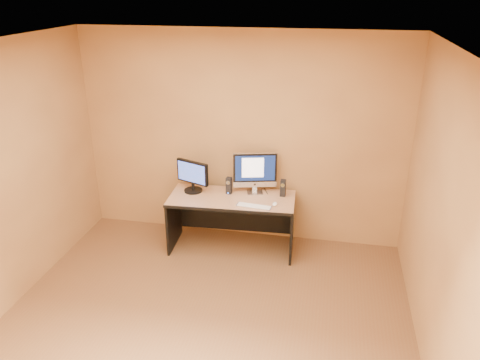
# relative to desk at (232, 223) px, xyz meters

# --- Properties ---
(floor) EXTENTS (4.00, 4.00, 0.00)m
(floor) POSITION_rel_desk_xyz_m (0.03, -1.58, -0.35)
(floor) COLOR brown
(floor) RESTS_ON ground
(walls) EXTENTS (4.00, 4.00, 2.60)m
(walls) POSITION_rel_desk_xyz_m (0.03, -1.58, 0.95)
(walls) COLOR #A87843
(walls) RESTS_ON ground
(ceiling) EXTENTS (4.00, 4.00, 0.00)m
(ceiling) POSITION_rel_desk_xyz_m (0.03, -1.58, 2.25)
(ceiling) COLOR white
(ceiling) RESTS_ON walls
(desk) EXTENTS (1.53, 0.73, 0.69)m
(desk) POSITION_rel_desk_xyz_m (0.00, 0.00, 0.00)
(desk) COLOR tan
(desk) RESTS_ON ground
(imac) EXTENTS (0.56, 0.32, 0.51)m
(imac) POSITION_rel_desk_xyz_m (0.25, 0.20, 0.60)
(imac) COLOR silver
(imac) RESTS_ON desk
(second_monitor) EXTENTS (0.50, 0.37, 0.39)m
(second_monitor) POSITION_rel_desk_xyz_m (-0.50, 0.09, 0.54)
(second_monitor) COLOR black
(second_monitor) RESTS_ON desk
(speaker_left) EXTENTS (0.07, 0.07, 0.21)m
(speaker_left) POSITION_rel_desk_xyz_m (-0.06, 0.12, 0.45)
(speaker_left) COLOR black
(speaker_left) RESTS_ON desk
(speaker_right) EXTENTS (0.07, 0.07, 0.21)m
(speaker_right) POSITION_rel_desk_xyz_m (0.59, 0.17, 0.45)
(speaker_right) COLOR black
(speaker_right) RESTS_ON desk
(keyboard) EXTENTS (0.41, 0.15, 0.02)m
(keyboard) POSITION_rel_desk_xyz_m (0.30, -0.19, 0.35)
(keyboard) COLOR silver
(keyboard) RESTS_ON desk
(mouse) EXTENTS (0.06, 0.10, 0.03)m
(mouse) POSITION_rel_desk_xyz_m (0.53, -0.10, 0.36)
(mouse) COLOR white
(mouse) RESTS_ON desk
(cable_a) EXTENTS (0.08, 0.19, 0.01)m
(cable_a) POSITION_rel_desk_xyz_m (0.37, 0.27, 0.35)
(cable_a) COLOR black
(cable_a) RESTS_ON desk
(cable_b) EXTENTS (0.06, 0.16, 0.01)m
(cable_b) POSITION_rel_desk_xyz_m (0.24, 0.29, 0.35)
(cable_b) COLOR black
(cable_b) RESTS_ON desk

